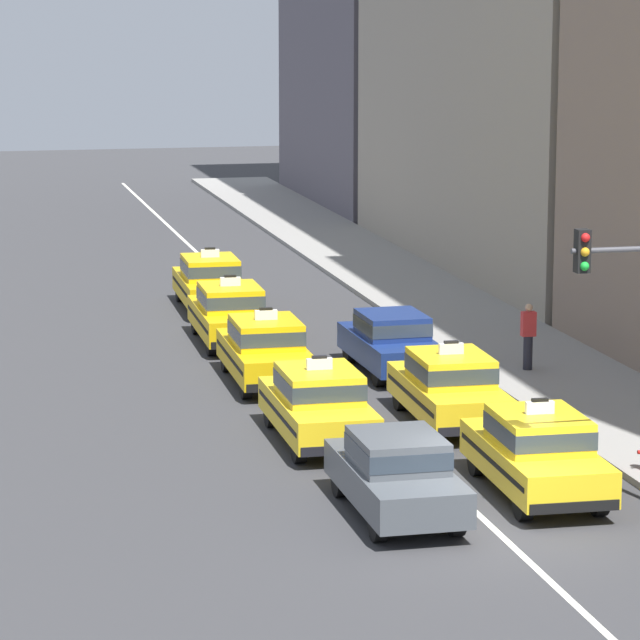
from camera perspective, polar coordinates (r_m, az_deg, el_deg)
The scene contains 12 objects.
ground_plane at distance 31.35m, azimuth 5.96°, elevation -7.08°, with size 160.00×160.00×0.00m, color #353538.
lane_stripe_left_right at distance 50.10m, azimuth -1.43°, elevation -0.24°, with size 0.14×80.00×0.01m, color silver.
sidewalk_curb at distance 46.83m, azimuth 6.53°, elevation -1.00°, with size 4.00×90.00×0.15m, color gray.
sedan_left_nearest at distance 31.97m, azimuth 2.57°, elevation -5.08°, with size 1.77×4.30×1.58m.
taxi_left_second at distance 37.06m, azimuth -0.06°, elevation -2.80°, with size 1.85×4.57×1.96m.
taxi_left_third at distance 42.67m, azimuth -1.83°, elevation -0.99°, with size 1.90×4.59×1.96m.
taxi_left_fourth at distance 47.63m, azimuth -3.01°, elevation 0.24°, with size 1.91×4.60×1.96m.
taxi_left_fifth at distance 52.85m, azimuth -3.69°, elevation 1.28°, with size 1.92×4.60×1.96m.
taxi_right_nearest at distance 33.49m, azimuth 7.24°, elevation -4.37°, with size 1.95×4.61×1.96m.
taxi_right_second at distance 38.74m, azimuth 4.33°, elevation -2.23°, with size 1.94×4.61×1.96m.
sedan_right_third at distance 43.93m, azimuth 2.39°, elevation -0.69°, with size 1.83×4.33×1.58m.
pedestrian_mid_block at distance 43.94m, azimuth 6.95°, elevation -0.54°, with size 0.36×0.24×1.71m.
Camera 1 is at (-9.80, -28.19, 9.58)m, focal length 96.09 mm.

